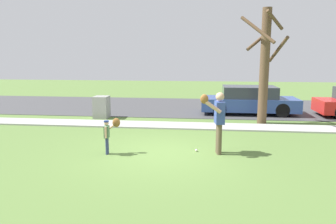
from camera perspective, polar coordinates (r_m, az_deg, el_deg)
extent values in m
plane|color=#567538|center=(12.49, 1.13, -2.67)|extent=(48.00, 48.00, 0.00)
cube|color=#A3A39E|center=(12.58, 1.18, -2.44)|extent=(36.00, 1.20, 0.06)
cube|color=#424244|center=(17.48, 2.78, 0.98)|extent=(36.00, 6.80, 0.02)
cylinder|color=brown|center=(9.01, 9.26, -4.89)|extent=(0.14, 0.14, 0.88)
cylinder|color=brown|center=(9.17, 9.07, -4.61)|extent=(0.14, 0.14, 0.88)
cube|color=#33478C|center=(8.93, 9.30, -0.09)|extent=(0.29, 0.45, 0.62)
sphere|color=tan|center=(8.87, 9.38, 2.76)|extent=(0.24, 0.24, 0.24)
cylinder|color=tan|center=(8.60, 7.92, 1.07)|extent=(0.55, 0.17, 0.42)
ellipsoid|color=brown|center=(8.54, 6.59, 2.35)|extent=(0.24, 0.17, 0.26)
cylinder|color=tan|center=(9.18, 9.01, 0.31)|extent=(0.10, 0.10, 0.59)
cylinder|color=navy|center=(9.19, -10.89, -5.93)|extent=(0.08, 0.08, 0.48)
cylinder|color=navy|center=(9.10, -11.00, -6.10)|extent=(0.08, 0.08, 0.48)
cube|color=#4C7251|center=(9.04, -11.03, -3.50)|extent=(0.16, 0.25, 0.34)
sphere|color=tan|center=(8.98, -11.08, -1.98)|extent=(0.13, 0.13, 0.13)
cylinder|color=navy|center=(8.97, -11.09, -1.67)|extent=(0.14, 0.14, 0.04)
cylinder|color=tan|center=(9.12, -10.01, -2.55)|extent=(0.30, 0.10, 0.23)
ellipsoid|color=brown|center=(9.09, -9.33, -1.90)|extent=(0.24, 0.17, 0.26)
cylinder|color=tan|center=(8.90, -11.19, -3.65)|extent=(0.06, 0.06, 0.32)
sphere|color=white|center=(9.30, 5.15, -6.90)|extent=(0.07, 0.07, 0.07)
cube|color=gray|center=(14.51, -11.92, 0.87)|extent=(0.63, 0.68, 0.99)
cylinder|color=brown|center=(13.43, 17.03, 7.77)|extent=(0.37, 0.37, 4.64)
cylinder|color=brown|center=(13.69, 19.29, 10.60)|extent=(0.53, 1.36, 1.02)
cylinder|color=brown|center=(13.79, 16.00, 12.30)|extent=(1.05, 0.69, 0.85)
cylinder|color=brown|center=(12.93, 15.89, 14.14)|extent=(1.26, 1.11, 1.14)
cylinder|color=brown|center=(13.25, 18.75, 15.50)|extent=(0.84, 0.72, 0.74)
cube|color=#2D478C|center=(15.66, 14.37, 1.44)|extent=(4.50, 1.80, 0.60)
cube|color=#2D333D|center=(15.59, 14.46, 3.53)|extent=(2.47, 1.66, 0.55)
cylinder|color=black|center=(14.78, 9.38, 0.51)|extent=(0.64, 0.22, 0.64)
cylinder|color=black|center=(16.34, 9.14, 1.41)|extent=(0.64, 0.22, 0.64)
cylinder|color=black|center=(15.17, 19.96, 0.29)|extent=(0.64, 0.22, 0.64)
cylinder|color=black|center=(16.69, 18.75, 1.19)|extent=(0.64, 0.22, 0.64)
cylinder|color=black|center=(17.13, 26.95, 0.85)|extent=(0.64, 0.22, 0.64)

